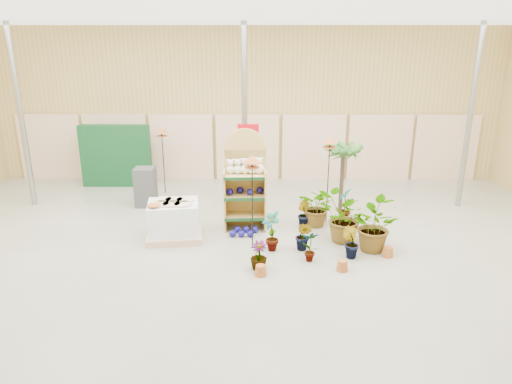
% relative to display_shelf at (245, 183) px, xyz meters
% --- Properties ---
extents(room, '(15.20, 12.10, 4.70)m').
position_rel_display_shelf_xyz_m(room, '(-0.05, -1.17, 1.19)').
color(room, gray).
rests_on(room, ground).
extents(display_shelf, '(0.96, 0.63, 2.23)m').
position_rel_display_shelf_xyz_m(display_shelf, '(0.00, 0.00, 0.00)').
color(display_shelf, '#AF8B46').
rests_on(display_shelf, ground).
extents(teddy_bears, '(0.83, 0.23, 0.36)m').
position_rel_display_shelf_xyz_m(teddy_bears, '(0.03, -0.10, 0.39)').
color(teddy_bears, silver).
rests_on(teddy_bears, display_shelf).
extents(gazing_balls_shelf, '(0.82, 0.28, 0.16)m').
position_rel_display_shelf_xyz_m(gazing_balls_shelf, '(0.00, -0.13, -0.14)').
color(gazing_balls_shelf, '#100B65').
rests_on(gazing_balls_shelf, display_shelf).
extents(gazing_balls_floor, '(0.63, 0.39, 0.15)m').
position_rel_display_shelf_xyz_m(gazing_balls_floor, '(-0.02, -0.54, -0.95)').
color(gazing_balls_floor, '#100B65').
rests_on(gazing_balls_floor, ground).
extents(pallet_stack, '(1.27, 1.11, 0.84)m').
position_rel_display_shelf_xyz_m(pallet_stack, '(-1.50, -0.73, -0.61)').
color(pallet_stack, tan).
rests_on(pallet_stack, ground).
extents(charcoal_planters, '(0.50, 0.50, 1.00)m').
position_rel_display_shelf_xyz_m(charcoal_planters, '(-2.60, 1.37, -0.52)').
color(charcoal_planters, '#2F2F2F').
rests_on(charcoal_planters, ground).
extents(trellis_stock, '(2.00, 0.30, 1.80)m').
position_rel_display_shelf_xyz_m(trellis_stock, '(-3.85, 3.12, -0.12)').
color(trellis_stock, '#0D3E1B').
rests_on(trellis_stock, ground).
extents(offer_sign, '(0.50, 0.08, 2.20)m').
position_rel_display_shelf_xyz_m(offer_sign, '(0.05, 0.90, 0.55)').
color(offer_sign, gray).
rests_on(offer_sign, ground).
extents(bird_table_front, '(0.34, 0.34, 1.94)m').
position_rel_display_shelf_xyz_m(bird_table_front, '(0.18, -1.20, 0.78)').
color(bird_table_front, black).
rests_on(bird_table_front, ground).
extents(bird_table_right, '(0.34, 0.34, 2.03)m').
position_rel_display_shelf_xyz_m(bird_table_right, '(1.88, 0.24, 0.87)').
color(bird_table_right, black).
rests_on(bird_table_right, ground).
extents(bird_table_back, '(0.34, 0.34, 1.85)m').
position_rel_display_shelf_xyz_m(bird_table_back, '(-2.33, 2.44, 0.69)').
color(bird_table_back, black).
rests_on(bird_table_back, ground).
extents(palm, '(0.70, 0.70, 1.83)m').
position_rel_display_shelf_xyz_m(palm, '(2.32, 0.89, 0.55)').
color(palm, '#3F2F21').
rests_on(palm, ground).
extents(potted_plant_0, '(0.47, 0.53, 0.83)m').
position_rel_display_shelf_xyz_m(potted_plant_0, '(0.57, -1.31, -0.61)').
color(potted_plant_0, '#2A6120').
rests_on(potted_plant_0, ground).
extents(potted_plant_1, '(0.44, 0.42, 0.62)m').
position_rel_display_shelf_xyz_m(potted_plant_1, '(1.21, -1.31, -0.71)').
color(potted_plant_1, '#2A6120').
rests_on(potted_plant_1, ground).
extents(potted_plant_2, '(1.22, 1.15, 1.08)m').
position_rel_display_shelf_xyz_m(potted_plant_2, '(2.05, -0.90, -0.48)').
color(potted_plant_2, '#2A6120').
rests_on(potted_plant_2, ground).
extents(potted_plant_4, '(0.38, 0.48, 0.80)m').
position_rel_display_shelf_xyz_m(potted_plant_4, '(2.34, 0.41, -0.62)').
color(potted_plant_4, '#2A6120').
rests_on(potted_plant_4, ground).
extents(potted_plant_5, '(0.35, 0.39, 0.59)m').
position_rel_display_shelf_xyz_m(potted_plant_5, '(1.32, 0.00, -0.73)').
color(potted_plant_5, '#2A6120').
rests_on(potted_plant_5, ground).
extents(potted_plant_6, '(1.06, 1.03, 0.90)m').
position_rel_display_shelf_xyz_m(potted_plant_6, '(1.65, 0.02, -0.57)').
color(potted_plant_6, '#2A6120').
rests_on(potted_plant_6, ground).
extents(potted_plant_7, '(0.42, 0.42, 0.55)m').
position_rel_display_shelf_xyz_m(potted_plant_7, '(0.31, -2.14, -0.74)').
color(potted_plant_7, '#2A6120').
rests_on(potted_plant_7, ground).
extents(potted_plant_8, '(0.38, 0.30, 0.63)m').
position_rel_display_shelf_xyz_m(potted_plant_8, '(1.30, -1.78, -0.71)').
color(potted_plant_8, '#2A6120').
rests_on(potted_plant_8, ground).
extents(potted_plant_9, '(0.43, 0.43, 0.61)m').
position_rel_display_shelf_xyz_m(potted_plant_9, '(2.09, -1.62, -0.71)').
color(potted_plant_9, '#2A6120').
rests_on(potted_plant_9, ground).
extents(potted_plant_10, '(1.00, 1.10, 1.06)m').
position_rel_display_shelf_xyz_m(potted_plant_10, '(2.56, -1.26, -0.49)').
color(potted_plant_10, '#2A6120').
rests_on(potted_plant_10, ground).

